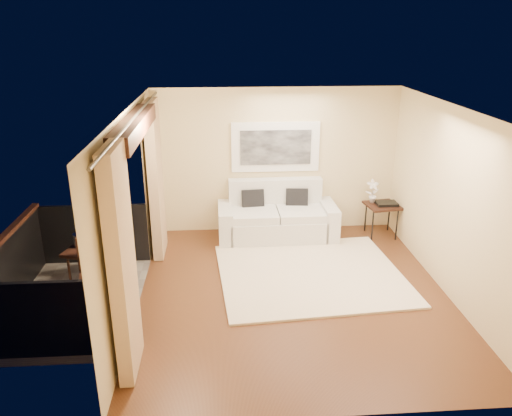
{
  "coord_description": "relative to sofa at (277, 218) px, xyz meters",
  "views": [
    {
      "loc": [
        -1.02,
        -6.45,
        3.77
      ],
      "look_at": [
        -0.5,
        0.82,
        1.05
      ],
      "focal_mm": 35.0,
      "sensor_mm": 36.0,
      "label": 1
    }
  ],
  "objects": [
    {
      "name": "sofa",
      "position": [
        0.0,
        0.0,
        0.0
      ],
      "size": [
        2.17,
        0.96,
        1.04
      ],
      "rotation": [
        0.0,
        0.0,
        0.01
      ],
      "color": "silver",
      "rests_on": "floor"
    },
    {
      "name": "balcony",
      "position": [
        -3.29,
        -2.1,
        -0.19
      ],
      "size": [
        1.81,
        2.6,
        1.17
      ],
      "color": "#605B56",
      "rests_on": "ground"
    },
    {
      "name": "rug",
      "position": [
        0.37,
        -1.58,
        -0.35
      ],
      "size": [
        3.03,
        2.69,
        0.04
      ],
      "primitive_type": "cube",
      "rotation": [
        0.0,
        0.0,
        0.08
      ],
      "color": "#F4E4C4",
      "rests_on": "floor"
    },
    {
      "name": "balcony_chair_far",
      "position": [
        -2.89,
        -1.42,
        0.24
      ],
      "size": [
        0.56,
        0.57,
        1.04
      ],
      "rotation": [
        0.0,
        0.0,
        3.44
      ],
      "color": "black",
      "rests_on": "balcony"
    },
    {
      "name": "vase",
      "position": [
        -2.98,
        -2.04,
        0.42
      ],
      "size": [
        0.04,
        0.04,
        0.18
      ],
      "primitive_type": "cylinder",
      "color": "white",
      "rests_on": "bistro_table"
    },
    {
      "name": "glass_a",
      "position": [
        -2.83,
        -1.86,
        0.39
      ],
      "size": [
        0.06,
        0.06,
        0.12
      ],
      "primitive_type": "cylinder",
      "color": "silver",
      "rests_on": "bistro_table"
    },
    {
      "name": "bistro_table",
      "position": [
        -2.95,
        -1.83,
        0.25
      ],
      "size": [
        0.74,
        0.74,
        0.7
      ],
      "rotation": [
        0.0,
        0.0,
        -0.29
      ],
      "color": "black",
      "rests_on": "balcony"
    },
    {
      "name": "orchid",
      "position": [
        1.78,
        0.01,
        0.47
      ],
      "size": [
        0.25,
        0.18,
        0.44
      ],
      "primitive_type": "imported",
      "rotation": [
        0.0,
        0.0,
        0.09
      ],
      "color": "white",
      "rests_on": "side_table"
    },
    {
      "name": "artwork",
      "position": [
        0.0,
        0.37,
        1.25
      ],
      "size": [
        1.62,
        0.07,
        0.92
      ],
      "color": "white",
      "rests_on": "room_shell"
    },
    {
      "name": "side_table",
      "position": [
        1.95,
        -0.1,
        0.19
      ],
      "size": [
        0.65,
        0.65,
        0.62
      ],
      "rotation": [
        0.0,
        0.0,
        0.16
      ],
      "color": "black",
      "rests_on": "floor"
    },
    {
      "name": "room_shell",
      "position": [
        -2.11,
        -2.1,
        2.15
      ],
      "size": [
        5.0,
        6.4,
        5.0
      ],
      "color": "white",
      "rests_on": "ground"
    },
    {
      "name": "glass_b",
      "position": [
        -2.78,
        -1.78,
        0.39
      ],
      "size": [
        0.06,
        0.06,
        0.12
      ],
      "primitive_type": "cylinder",
      "color": "silver",
      "rests_on": "bistro_table"
    },
    {
      "name": "balcony_chair_near",
      "position": [
        -2.82,
        -2.12,
        0.2
      ],
      "size": [
        0.51,
        0.51,
        0.97
      ],
      "rotation": [
        0.0,
        0.0,
        0.23
      ],
      "color": "black",
      "rests_on": "balcony"
    },
    {
      "name": "ice_bucket",
      "position": [
        -3.09,
        -1.75,
        0.43
      ],
      "size": [
        0.18,
        0.18,
        0.2
      ],
      "primitive_type": "cylinder",
      "color": "silver",
      "rests_on": "bistro_table"
    },
    {
      "name": "candle",
      "position": [
        -2.9,
        -1.73,
        0.37
      ],
      "size": [
        0.06,
        0.06,
        0.07
      ],
      "primitive_type": "cylinder",
      "color": "red",
      "rests_on": "bistro_table"
    },
    {
      "name": "floor",
      "position": [
        0.02,
        -2.1,
        -0.37
      ],
      "size": [
        5.0,
        5.0,
        0.0
      ],
      "primitive_type": "plane",
      "color": "#58311A",
      "rests_on": "ground"
    },
    {
      "name": "tray",
      "position": [
        2.02,
        -0.12,
        0.28
      ],
      "size": [
        0.38,
        0.28,
        0.05
      ],
      "primitive_type": "cube",
      "rotation": [
        0.0,
        0.0,
        -0.0
      ],
      "color": "black",
      "rests_on": "side_table"
    },
    {
      "name": "curtains",
      "position": [
        -2.09,
        -2.1,
        0.97
      ],
      "size": [
        0.16,
        4.8,
        2.64
      ],
      "color": "tan",
      "rests_on": "ground"
    }
  ]
}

